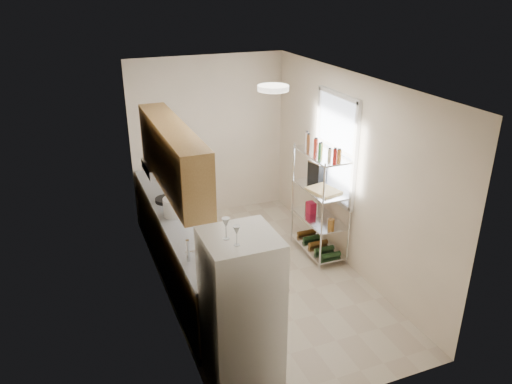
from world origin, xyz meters
TOP-DOWN VIEW (x-y plane):
  - room at (0.00, 0.00)m, footprint 2.52×4.42m
  - counter_run at (-0.92, 0.44)m, footprint 0.63×3.51m
  - upper_cabinets at (-1.05, 0.10)m, footprint 0.33×2.20m
  - range_hood at (-1.00, 0.90)m, footprint 0.50×0.60m
  - window at (1.23, 0.35)m, footprint 0.06×1.00m
  - bakers_rack at (1.00, 0.30)m, footprint 0.45×0.90m
  - ceiling_dome at (0.00, -0.30)m, footprint 0.34×0.34m
  - refrigerator at (-0.87, -1.59)m, footprint 0.66×0.66m
  - wine_glass_a at (-1.00, -1.60)m, footprint 0.07×0.07m
  - wine_glass_b at (-0.95, -1.74)m, footprint 0.06×0.06m
  - rice_cooker at (-1.00, 0.44)m, footprint 0.29×0.29m
  - frying_pan_large at (-1.02, 0.90)m, footprint 0.33×0.33m
  - frying_pan_small at (-0.92, 0.97)m, footprint 0.33×0.33m
  - cutting_board at (0.98, 0.19)m, footprint 0.41×0.48m
  - espresso_machine at (1.10, 0.60)m, footprint 0.21×0.27m
  - storage_bag at (0.97, 0.50)m, footprint 0.10×0.14m

SIDE VIEW (x-z plane):
  - counter_run at x=-0.92m, z-range 0.00..0.90m
  - storage_bag at x=0.97m, z-range 0.56..0.72m
  - refrigerator at x=-0.87m, z-range 0.00..1.59m
  - frying_pan_small at x=-0.92m, z-range 0.90..0.95m
  - frying_pan_large at x=-1.02m, z-range 0.90..0.95m
  - rice_cooker at x=-1.00m, z-range 0.90..1.13m
  - cutting_board at x=0.98m, z-range 1.01..1.04m
  - bakers_rack at x=1.00m, z-range 0.24..1.97m
  - espresso_machine at x=1.10m, z-range 1.01..1.29m
  - room at x=0.00m, z-range -0.01..2.61m
  - range_hood at x=-1.00m, z-range 1.33..1.45m
  - window at x=1.23m, z-range 0.82..2.28m
  - wine_glass_b at x=-0.95m, z-range 1.59..1.77m
  - wine_glass_a at x=-1.00m, z-range 1.59..1.79m
  - upper_cabinets at x=-1.05m, z-range 1.45..2.17m
  - ceiling_dome at x=0.00m, z-range 2.54..2.60m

